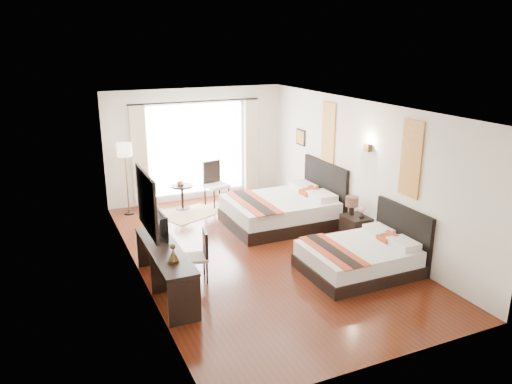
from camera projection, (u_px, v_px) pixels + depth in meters
name	position (u px, v px, depth m)	size (l,w,h in m)	color
floor	(258.00, 253.00, 9.59)	(4.50, 7.50, 0.01)	#3E160B
ceiling	(258.00, 107.00, 8.77)	(4.50, 7.50, 0.02)	white
wall_headboard	(359.00, 170.00, 10.06)	(0.01, 7.50, 2.80)	silver
wall_desk	(135.00, 198.00, 8.30)	(0.01, 7.50, 2.80)	silver
wall_window	(196.00, 145.00, 12.44)	(4.50, 0.01, 2.80)	silver
wall_entry	(388.00, 262.00, 5.91)	(4.50, 0.01, 2.80)	silver
window_glass	(196.00, 149.00, 12.46)	(2.40, 0.02, 2.20)	white
sheer_curtain	(197.00, 149.00, 12.40)	(2.30, 0.02, 2.10)	white
drape_left	(139.00, 156.00, 11.81)	(0.35, 0.14, 2.35)	beige
drape_right	(251.00, 145.00, 12.94)	(0.35, 0.14, 2.35)	beige
art_panel_near	(411.00, 159.00, 8.59)	(0.03, 0.50, 1.35)	#974715
art_panel_far	(328.00, 133.00, 10.92)	(0.03, 0.50, 1.35)	#974715
wall_sconce	(368.00, 148.00, 9.62)	(0.10, 0.14, 0.14)	#463219
mirror_frame	(147.00, 202.00, 7.58)	(0.04, 1.25, 0.95)	black
mirror_glass	(148.00, 202.00, 7.59)	(0.01, 1.12, 0.82)	white
bed_near	(362.00, 256.00, 8.74)	(1.93, 1.50, 1.08)	black
bed_far	(283.00, 209.00, 10.97)	(2.31, 1.80, 1.31)	black
nightstand	(356.00, 229.00, 10.04)	(0.45, 0.56, 0.53)	black
table_lamp	(352.00, 203.00, 10.00)	(0.26, 0.26, 0.41)	black
vase	(361.00, 217.00, 9.84)	(0.12, 0.12, 0.13)	black
console_desk	(165.00, 270.00, 8.01)	(0.50, 2.20, 0.76)	black
television	(156.00, 224.00, 8.33)	(0.76, 0.10, 0.44)	black
bronze_figurine	(173.00, 254.00, 7.38)	(0.17, 0.17, 0.25)	#463219
desk_chair	(196.00, 265.00, 8.42)	(0.48, 0.48, 0.88)	beige
floor_lamp	(125.00, 154.00, 11.29)	(0.34, 0.34, 1.68)	black
side_table	(182.00, 197.00, 11.95)	(0.52, 0.52, 0.60)	black
fruit_bowl	(180.00, 184.00, 11.84)	(0.19, 0.19, 0.05)	#412E17
window_chair	(216.00, 192.00, 12.24)	(0.60, 0.60, 1.08)	beige
jute_rug	(191.00, 214.00, 11.66)	(1.30, 0.88, 0.01)	tan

